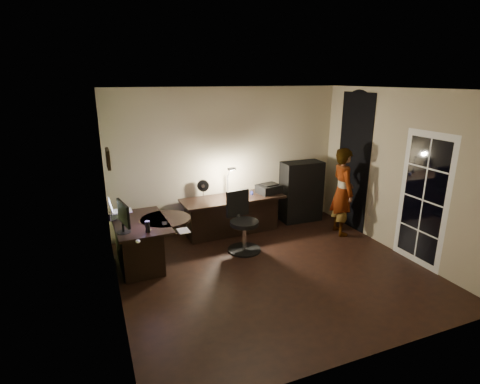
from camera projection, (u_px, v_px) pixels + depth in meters
name	position (u px, v px, depth m)	size (l,w,h in m)	color
floor	(275.00, 272.00, 5.73)	(4.50, 4.00, 0.01)	black
ceiling	(280.00, 89.00, 4.94)	(4.50, 4.00, 0.01)	silver
wall_back	(229.00, 160.00, 7.11)	(4.50, 0.01, 2.70)	tan
wall_front	(375.00, 242.00, 3.55)	(4.50, 0.01, 2.70)	tan
wall_left	(111.00, 207.00, 4.52)	(0.01, 4.00, 2.70)	tan
wall_right	(399.00, 173.00, 6.14)	(0.01, 4.00, 2.70)	tan
green_wall_overlay	(113.00, 206.00, 4.53)	(0.00, 4.00, 2.70)	#4B6029
arched_doorway	(353.00, 162.00, 7.17)	(0.01, 0.90, 2.60)	black
french_door	(423.00, 200.00, 5.73)	(0.02, 0.92, 2.10)	white
framed_picture	(108.00, 159.00, 4.79)	(0.04, 0.30, 0.25)	black
desk_left	(142.00, 244.00, 5.83)	(0.78, 1.27, 0.73)	black
desk_right	(233.00, 216.00, 7.05)	(1.92, 0.67, 0.72)	black
cabinet	(301.00, 191.00, 7.66)	(0.82, 0.41, 1.24)	black
laptop_stand	(119.00, 215.00, 5.85)	(0.27, 0.22, 0.11)	silver
laptop	(121.00, 205.00, 5.82)	(0.33, 0.31, 0.23)	silver
monitor	(123.00, 222.00, 5.29)	(0.10, 0.50, 0.33)	black
mouse	(138.00, 241.00, 5.01)	(0.07, 0.10, 0.04)	silver
phone	(164.00, 223.00, 5.67)	(0.07, 0.14, 0.01)	black
pen	(178.00, 226.00, 5.57)	(0.01, 0.12, 0.01)	black
speaker	(148.00, 227.00, 5.32)	(0.07, 0.07, 0.18)	black
notepad	(184.00, 231.00, 5.39)	(0.16, 0.22, 0.01)	silver
desk_fan	(203.00, 189.00, 6.94)	(0.22, 0.12, 0.34)	black
headphones	(248.00, 193.00, 7.08)	(0.20, 0.08, 0.09)	navy
printer	(269.00, 189.00, 7.19)	(0.43, 0.34, 0.19)	black
desk_lamp	(228.00, 180.00, 7.02)	(0.15, 0.28, 0.61)	black
office_chair	(244.00, 223.00, 6.29)	(0.57, 0.57, 1.02)	black
person	(342.00, 192.00, 6.94)	(0.59, 0.39, 1.65)	#D8A88C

